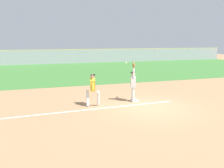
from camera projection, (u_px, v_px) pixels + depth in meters
ground_plane at (151, 108)px, 11.71m from camera, size 77.65×77.65×0.00m
outfield_grass at (90, 70)px, 26.36m from camera, size 51.90×17.77×0.01m
chalk_foul_line at (66, 112)px, 10.99m from camera, size 11.99×0.60×0.01m
first_base at (134, 100)px, 12.99m from camera, size 0.40×0.40×0.08m
fielder at (133, 82)px, 12.68m from camera, size 0.40×0.88×2.28m
runner at (93, 88)px, 11.84m from camera, size 0.75×0.84×1.72m
baseball at (126, 63)px, 12.75m from camera, size 0.07×0.07×0.07m
outfield_fence at (78, 56)px, 34.49m from camera, size 51.98×0.08×2.11m
parked_car_red at (41, 57)px, 37.16m from camera, size 4.44×2.19×1.25m
parked_car_blue at (78, 57)px, 39.02m from camera, size 4.41×2.15×1.25m
parked_car_green at (110, 56)px, 40.02m from camera, size 4.40×2.13×1.25m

